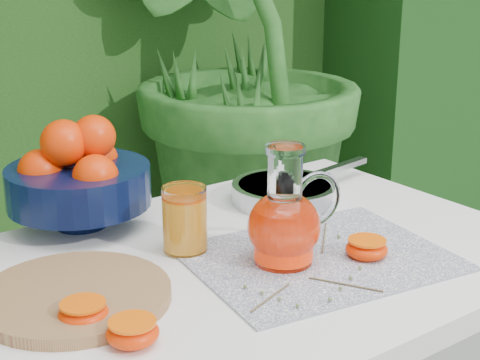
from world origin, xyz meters
TOP-DOWN VIEW (x-y plane):
  - potted_plant_right at (0.81, 1.26)m, footprint 2.41×2.41m
  - white_table at (0.01, 0.05)m, footprint 1.00×0.70m
  - placemat at (0.10, -0.03)m, footprint 0.46×0.38m
  - cutting_board at (-0.30, 0.07)m, footprint 0.37×0.37m
  - fruit_bowl at (-0.16, 0.35)m, footprint 0.28×0.28m
  - juice_pitcher at (0.04, -0.01)m, footprint 0.18×0.13m
  - juice_tumbler at (-0.07, 0.13)m, footprint 0.10×0.10m
  - saute_pan at (0.23, 0.22)m, footprint 0.39×0.24m
  - orange_halves at (-0.15, -0.05)m, footprint 0.56×0.17m
  - thyme_sprigs at (0.06, -0.06)m, footprint 0.33×0.27m

SIDE VIEW (x-z plane):
  - white_table at x=0.01m, z-range 0.29..1.04m
  - placemat at x=0.10m, z-range 0.75..0.75m
  - thyme_sprigs at x=0.06m, z-range 0.75..0.76m
  - cutting_board at x=-0.30m, z-range 0.75..0.77m
  - orange_halves at x=-0.15m, z-range 0.75..0.78m
  - saute_pan at x=0.23m, z-range 0.75..0.79m
  - juice_tumbler at x=-0.07m, z-range 0.75..0.86m
  - juice_pitcher at x=0.04m, z-range 0.72..0.92m
  - fruit_bowl at x=-0.16m, z-range 0.74..0.95m
  - potted_plant_right at x=0.81m, z-range 0.00..1.78m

